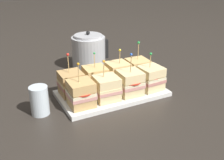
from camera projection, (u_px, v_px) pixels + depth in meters
name	position (u px, v px, depth m)	size (l,w,h in m)	color
ground_plane	(112.00, 95.00, 1.19)	(6.00, 6.00, 0.00)	#2D2823
serving_platter	(112.00, 93.00, 1.19)	(0.45, 0.24, 0.02)	silver
sandwich_front_far_left	(81.00, 94.00, 1.06)	(0.10, 0.10, 0.17)	tan
sandwich_front_center_left	(106.00, 88.00, 1.10)	(0.10, 0.10, 0.17)	beige
sandwich_front_center_right	(130.00, 83.00, 1.14)	(0.10, 0.10, 0.18)	beige
sandwich_front_far_right	(151.00, 78.00, 1.19)	(0.10, 0.10, 0.16)	beige
sandwich_back_far_left	(71.00, 83.00, 1.15)	(0.10, 0.10, 0.18)	tan
sandwich_back_center_left	(95.00, 78.00, 1.19)	(0.10, 0.10, 0.17)	tan
sandwich_back_center_right	(118.00, 74.00, 1.23)	(0.10, 0.10, 0.16)	#DBB77A
sandwich_back_far_right	(138.00, 70.00, 1.27)	(0.10, 0.10, 0.18)	tan
kettle_steel	(89.00, 52.00, 1.44)	(0.19, 0.17, 0.20)	#B7BABF
drinking_glass	(39.00, 101.00, 1.03)	(0.07, 0.07, 0.11)	silver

